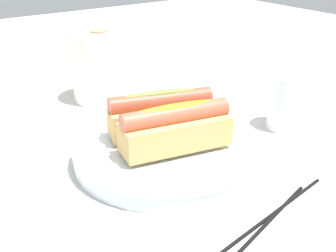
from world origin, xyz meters
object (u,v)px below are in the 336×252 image
at_px(hotdog_back, 161,114).
at_px(water_glass, 289,103).
at_px(chopstick_near, 272,214).
at_px(chopstick_far, 261,228).
at_px(hotdog_front, 176,129).
at_px(serving_bowl, 168,148).
at_px(paper_towel_roll, 101,66).

distance_m(hotdog_back, water_glass, 0.23).
height_order(hotdog_back, water_glass, hotdog_back).
distance_m(chopstick_near, chopstick_far, 0.03).
xyz_separation_m(hotdog_front, hotdog_back, (0.01, 0.05, 0.00)).
bearing_deg(serving_bowl, water_glass, -5.69).
bearing_deg(paper_towel_roll, hotdog_front, -98.65).
relative_size(serving_bowl, hotdog_front, 1.75).
relative_size(water_glass, paper_towel_roll, 0.67).
height_order(hotdog_front, chopstick_near, hotdog_front).
height_order(serving_bowl, chopstick_far, serving_bowl).
xyz_separation_m(serving_bowl, paper_towel_roll, (0.04, 0.27, 0.05)).
relative_size(serving_bowl, paper_towel_roll, 2.04).
bearing_deg(hotdog_front, serving_bowl, 76.38).
height_order(paper_towel_roll, chopstick_far, paper_towel_roll).
xyz_separation_m(hotdog_front, chopstick_far, (-0.00, -0.17, -0.06)).
bearing_deg(paper_towel_roll, hotdog_back, -97.55).
bearing_deg(paper_towel_roll, chopstick_far, -96.02).
distance_m(hotdog_front, chopstick_far, 0.18).
relative_size(hotdog_back, paper_towel_roll, 1.18).
distance_m(hotdog_front, hotdog_back, 0.06).
xyz_separation_m(hotdog_front, paper_towel_roll, (0.05, 0.30, 0.00)).
height_order(hotdog_front, paper_towel_roll, paper_towel_roll).
bearing_deg(hotdog_back, chopstick_far, -94.29).
distance_m(hotdog_back, chopstick_near, 0.22).
distance_m(hotdog_back, paper_towel_roll, 0.25).
bearing_deg(hotdog_back, water_glass, -12.61).
xyz_separation_m(serving_bowl, hotdog_front, (-0.01, -0.03, 0.04)).
height_order(hotdog_front, water_glass, hotdog_front).
height_order(hotdog_back, paper_towel_roll, paper_towel_roll).
bearing_deg(hotdog_back, serving_bowl, -103.62).
relative_size(paper_towel_roll, chopstick_far, 0.61).
height_order(hotdog_front, hotdog_back, same).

